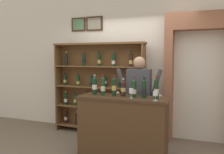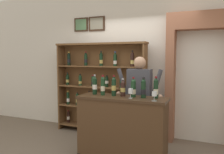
{
  "view_description": "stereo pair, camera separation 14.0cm",
  "coord_description": "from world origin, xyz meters",
  "px_view_note": "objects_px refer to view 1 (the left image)",
  "views": [
    {
      "loc": [
        1.34,
        -3.46,
        1.66
      ],
      "look_at": [
        -0.04,
        0.15,
        1.32
      ],
      "focal_mm": 37.39,
      "sensor_mm": 36.0,
      "label": 1
    },
    {
      "loc": [
        1.47,
        -3.41,
        1.66
      ],
      "look_at": [
        -0.04,
        0.15,
        1.32
      ],
      "focal_mm": 37.39,
      "sensor_mm": 36.0,
      "label": 2
    }
  ],
  "objects_px": {
    "tasting_bottle_vin_santo": "(134,88)",
    "tasting_bottle_brunello": "(144,88)",
    "shopkeeper": "(139,93)",
    "tasting_bottle_riserva": "(103,86)",
    "tasting_bottle_bianco": "(123,88)",
    "tasting_bottle_super_tuscan": "(156,88)",
    "wine_glass_center": "(131,91)",
    "wine_glass_left": "(155,94)",
    "tasting_bottle_chianti": "(95,85)",
    "tasting_counter": "(122,129)",
    "wine_shelf": "(99,87)",
    "tasting_bottle_rosso": "(114,86)"
  },
  "relations": [
    {
      "from": "tasting_bottle_chianti",
      "to": "tasting_bottle_super_tuscan",
      "type": "bearing_deg",
      "value": 1.11
    },
    {
      "from": "wine_glass_left",
      "to": "tasting_bottle_bianco",
      "type": "bearing_deg",
      "value": 160.21
    },
    {
      "from": "tasting_bottle_brunello",
      "to": "wine_glass_left",
      "type": "xyz_separation_m",
      "value": [
        0.21,
        -0.18,
        -0.05
      ]
    },
    {
      "from": "tasting_bottle_vin_santo",
      "to": "tasting_bottle_brunello",
      "type": "bearing_deg",
      "value": -5.32
    },
    {
      "from": "tasting_bottle_rosso",
      "to": "tasting_bottle_brunello",
      "type": "relative_size",
      "value": 1.05
    },
    {
      "from": "tasting_bottle_brunello",
      "to": "tasting_bottle_bianco",
      "type": "bearing_deg",
      "value": 176.32
    },
    {
      "from": "tasting_counter",
      "to": "tasting_bottle_riserva",
      "type": "bearing_deg",
      "value": 173.98
    },
    {
      "from": "tasting_bottle_vin_santo",
      "to": "tasting_bottle_brunello",
      "type": "relative_size",
      "value": 0.99
    },
    {
      "from": "wine_shelf",
      "to": "tasting_bottle_chianti",
      "type": "xyz_separation_m",
      "value": [
        0.39,
        -1.03,
        0.16
      ]
    },
    {
      "from": "tasting_counter",
      "to": "tasting_bottle_bianco",
      "type": "bearing_deg",
      "value": 96.94
    },
    {
      "from": "tasting_bottle_bianco",
      "to": "wine_glass_left",
      "type": "bearing_deg",
      "value": -19.79
    },
    {
      "from": "tasting_bottle_riserva",
      "to": "wine_glass_left",
      "type": "height_order",
      "value": "tasting_bottle_riserva"
    },
    {
      "from": "tasting_counter",
      "to": "tasting_bottle_riserva",
      "type": "distance_m",
      "value": 0.76
    },
    {
      "from": "tasting_bottle_chianti",
      "to": "wine_glass_center",
      "type": "height_order",
      "value": "tasting_bottle_chianti"
    },
    {
      "from": "shopkeeper",
      "to": "tasting_bottle_super_tuscan",
      "type": "bearing_deg",
      "value": -46.29
    },
    {
      "from": "tasting_bottle_chianti",
      "to": "tasting_bottle_vin_santo",
      "type": "distance_m",
      "value": 0.69
    },
    {
      "from": "tasting_bottle_bianco",
      "to": "tasting_bottle_super_tuscan",
      "type": "distance_m",
      "value": 0.52
    },
    {
      "from": "tasting_bottle_rosso",
      "to": "tasting_bottle_super_tuscan",
      "type": "xyz_separation_m",
      "value": [
        0.68,
        0.04,
        -0.0
      ]
    },
    {
      "from": "tasting_bottle_riserva",
      "to": "tasting_bottle_bianco",
      "type": "relative_size",
      "value": 1.14
    },
    {
      "from": "tasting_counter",
      "to": "wine_shelf",
      "type": "bearing_deg",
      "value": 129.45
    },
    {
      "from": "tasting_bottle_chianti",
      "to": "tasting_bottle_rosso",
      "type": "height_order",
      "value": "tasting_bottle_rosso"
    },
    {
      "from": "tasting_bottle_brunello",
      "to": "wine_glass_left",
      "type": "bearing_deg",
      "value": -40.23
    },
    {
      "from": "tasting_counter",
      "to": "tasting_bottle_vin_santo",
      "type": "height_order",
      "value": "tasting_bottle_vin_santo"
    },
    {
      "from": "wine_glass_center",
      "to": "tasting_bottle_vin_santo",
      "type": "bearing_deg",
      "value": 84.41
    },
    {
      "from": "tasting_bottle_chianti",
      "to": "tasting_bottle_super_tuscan",
      "type": "xyz_separation_m",
      "value": [
        1.03,
        0.02,
        -0.0
      ]
    },
    {
      "from": "wine_glass_left",
      "to": "tasting_bottle_chianti",
      "type": "bearing_deg",
      "value": 168.89
    },
    {
      "from": "wine_glass_left",
      "to": "tasting_bottle_riserva",
      "type": "bearing_deg",
      "value": 168.52
    },
    {
      "from": "shopkeeper",
      "to": "tasting_bottle_super_tuscan",
      "type": "height_order",
      "value": "shopkeeper"
    },
    {
      "from": "tasting_counter",
      "to": "tasting_bottle_chianti",
      "type": "distance_m",
      "value": 0.85
    },
    {
      "from": "tasting_bottle_riserva",
      "to": "tasting_bottle_super_tuscan",
      "type": "distance_m",
      "value": 0.87
    },
    {
      "from": "tasting_bottle_chianti",
      "to": "tasting_bottle_rosso",
      "type": "distance_m",
      "value": 0.36
    },
    {
      "from": "tasting_counter",
      "to": "tasting_bottle_chianti",
      "type": "bearing_deg",
      "value": 173.02
    },
    {
      "from": "shopkeeper",
      "to": "tasting_bottle_riserva",
      "type": "xyz_separation_m",
      "value": [
        -0.5,
        -0.43,
        0.15
      ]
    },
    {
      "from": "shopkeeper",
      "to": "tasting_bottle_chianti",
      "type": "height_order",
      "value": "shopkeeper"
    },
    {
      "from": "tasting_bottle_super_tuscan",
      "to": "wine_shelf",
      "type": "bearing_deg",
      "value": 144.44
    },
    {
      "from": "tasting_bottle_riserva",
      "to": "wine_glass_center",
      "type": "height_order",
      "value": "tasting_bottle_riserva"
    },
    {
      "from": "tasting_bottle_rosso",
      "to": "tasting_counter",
      "type": "bearing_deg",
      "value": -14.85
    },
    {
      "from": "wine_shelf",
      "to": "tasting_bottle_super_tuscan",
      "type": "bearing_deg",
      "value": -35.56
    },
    {
      "from": "wine_glass_center",
      "to": "wine_glass_left",
      "type": "relative_size",
      "value": 1.08
    },
    {
      "from": "tasting_bottle_rosso",
      "to": "tasting_bottle_brunello",
      "type": "height_order",
      "value": "tasting_bottle_rosso"
    },
    {
      "from": "tasting_bottle_super_tuscan",
      "to": "shopkeeper",
      "type": "bearing_deg",
      "value": 133.71
    },
    {
      "from": "wine_glass_center",
      "to": "wine_shelf",
      "type": "bearing_deg",
      "value": 132.56
    },
    {
      "from": "shopkeeper",
      "to": "wine_glass_center",
      "type": "xyz_separation_m",
      "value": [
        0.01,
        -0.53,
        0.1
      ]
    },
    {
      "from": "tasting_bottle_chianti",
      "to": "wine_glass_left",
      "type": "xyz_separation_m",
      "value": [
        1.06,
        -0.21,
        -0.06
      ]
    },
    {
      "from": "shopkeeper",
      "to": "wine_shelf",
      "type": "bearing_deg",
      "value": 149.13
    },
    {
      "from": "tasting_bottle_chianti",
      "to": "wine_glass_center",
      "type": "distance_m",
      "value": 0.69
    },
    {
      "from": "tasting_bottle_bianco",
      "to": "tasting_counter",
      "type": "bearing_deg",
      "value": -83.06
    },
    {
      "from": "tasting_bottle_vin_santo",
      "to": "tasting_bottle_brunello",
      "type": "height_order",
      "value": "tasting_bottle_brunello"
    },
    {
      "from": "tasting_bottle_super_tuscan",
      "to": "tasting_bottle_vin_santo",
      "type": "bearing_deg",
      "value": -173.96
    },
    {
      "from": "tasting_bottle_vin_santo",
      "to": "tasting_bottle_chianti",
      "type": "bearing_deg",
      "value": 178.61
    }
  ]
}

